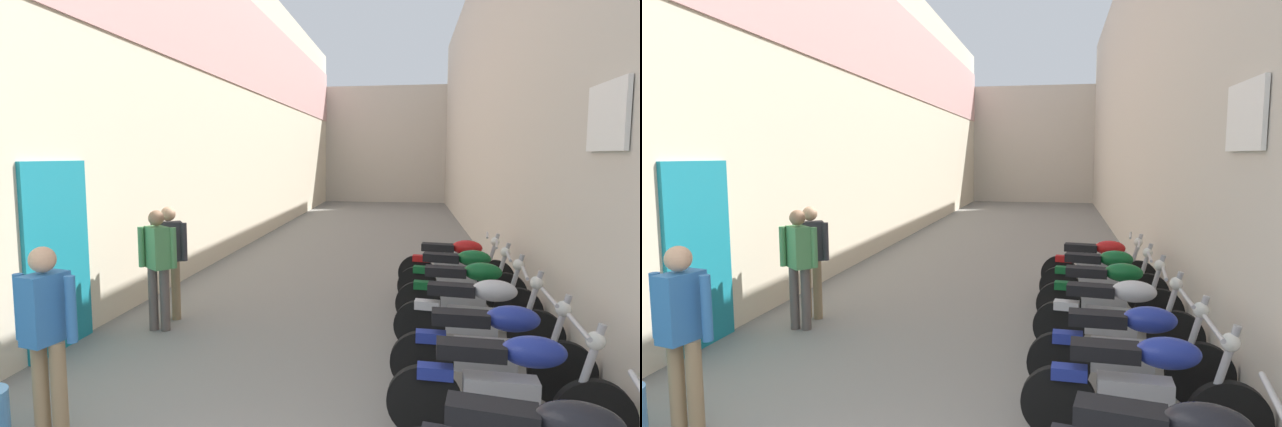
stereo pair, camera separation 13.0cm
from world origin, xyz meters
The scene contains 14 objects.
ground_plane centered at (0.00, 9.77, 0.00)m, with size 39.55×39.55×0.00m, color slate.
building_left centered at (-3.06, 11.73, 3.53)m, with size 0.45×23.55×6.98m.
building_right centered at (3.07, 11.77, 3.64)m, with size 0.45×23.55×7.28m.
building_far_end centered at (0.00, 24.55, 2.79)m, with size 8.74×2.00×5.58m, color beige.
motorcycle_second centered at (1.93, 2.08, 0.50)m, with size 1.85×0.58×1.04m.
motorcycle_third centered at (1.93, 2.89, 0.50)m, with size 1.85×0.58×1.04m.
motorcycle_fourth centered at (1.93, 3.92, 0.50)m, with size 1.85×0.58×1.04m.
motorcycle_fifth centered at (1.93, 4.86, 0.50)m, with size 1.85×0.58×1.04m.
motorcycle_sixth centered at (1.93, 5.77, 0.50)m, with size 1.84×0.58×1.04m.
motorcycle_seventh centered at (1.93, 6.67, 0.50)m, with size 1.84×0.58×1.04m.
pedestrian_by_doorway centered at (-1.61, 1.56, 0.92)m, with size 0.52×0.37×1.57m.
pedestrian_mid_alley centered at (-2.02, 4.19, 0.92)m, with size 0.52×0.37×1.57m.
pedestrian_further_down centered at (-2.08, 4.66, 0.92)m, with size 0.52×0.35×1.57m.
umbrella_leaning centered at (-2.58, 2.69, 0.68)m, with size 0.20×0.35×0.97m.
Camera 2 is at (1.26, -1.94, 2.26)m, focal length 29.34 mm.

